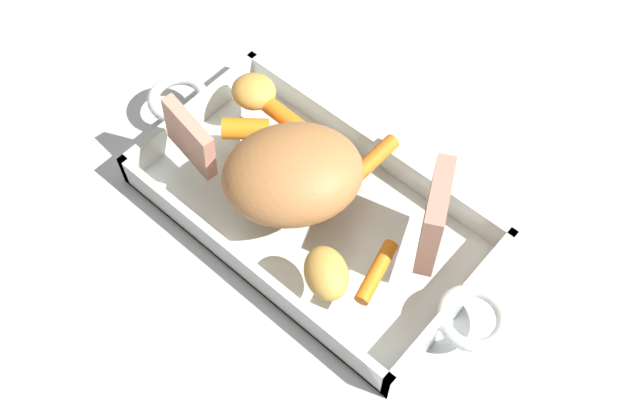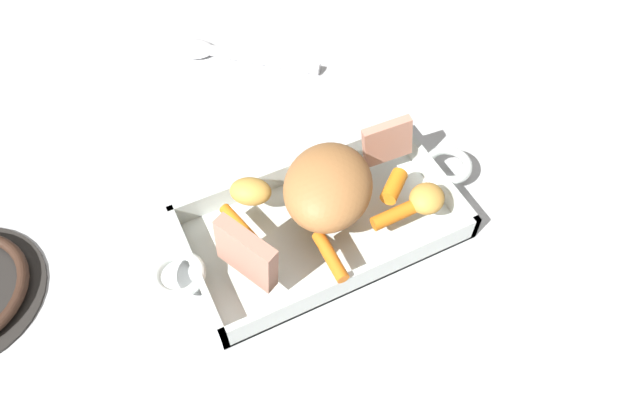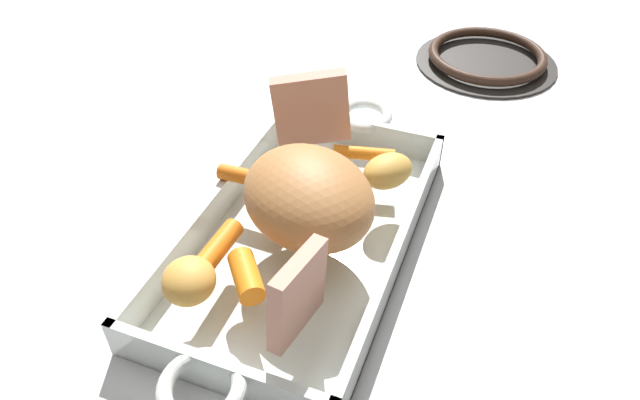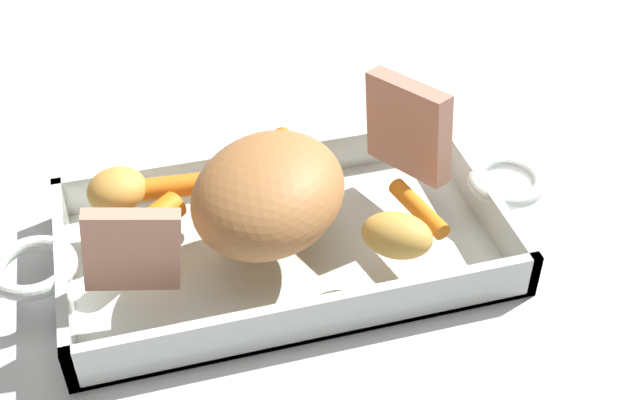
% 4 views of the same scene
% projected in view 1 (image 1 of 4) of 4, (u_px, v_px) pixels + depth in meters
% --- Properties ---
extents(ground_plane, '(1.93, 1.93, 0.00)m').
position_uv_depth(ground_plane, '(312.00, 215.00, 0.77)').
color(ground_plane, silver).
extents(roasting_dish, '(0.46, 0.20, 0.04)m').
position_uv_depth(roasting_dish, '(312.00, 209.00, 0.76)').
color(roasting_dish, silver).
rests_on(roasting_dish, ground_plane).
extents(pork_roast, '(0.17, 0.18, 0.07)m').
position_uv_depth(pork_roast, '(293.00, 174.00, 0.71)').
color(pork_roast, '#AF7340').
rests_on(pork_roast, roasting_dish).
extents(roast_slice_outer, '(0.06, 0.09, 0.09)m').
position_uv_depth(roast_slice_outer, '(435.00, 216.00, 0.68)').
color(roast_slice_outer, tan).
rests_on(roast_slice_outer, roasting_dish).
extents(roast_slice_thin, '(0.08, 0.02, 0.08)m').
position_uv_depth(roast_slice_thin, '(190.00, 138.00, 0.73)').
color(roast_slice_thin, tan).
rests_on(roast_slice_thin, roasting_dish).
extents(baby_carrot_southwest, '(0.03, 0.07, 0.01)m').
position_uv_depth(baby_carrot_southwest, '(376.00, 272.00, 0.68)').
color(baby_carrot_southwest, orange).
rests_on(baby_carrot_southwest, roasting_dish).
extents(baby_carrot_northwest, '(0.06, 0.02, 0.02)m').
position_uv_depth(baby_carrot_northwest, '(287.00, 119.00, 0.78)').
color(baby_carrot_northwest, orange).
rests_on(baby_carrot_northwest, roasting_dish).
extents(baby_carrot_short, '(0.02, 0.07, 0.02)m').
position_uv_depth(baby_carrot_short, '(372.00, 161.00, 0.75)').
color(baby_carrot_short, orange).
rests_on(baby_carrot_short, roasting_dish).
extents(baby_carrot_center_right, '(0.05, 0.05, 0.02)m').
position_uv_depth(baby_carrot_center_right, '(245.00, 129.00, 0.77)').
color(baby_carrot_center_right, orange).
rests_on(baby_carrot_center_right, roasting_dish).
extents(potato_whole, '(0.07, 0.06, 0.03)m').
position_uv_depth(potato_whole, '(326.00, 273.00, 0.67)').
color(potato_whole, gold).
rests_on(potato_whole, roasting_dish).
extents(potato_golden_large, '(0.06, 0.06, 0.03)m').
position_uv_depth(potato_golden_large, '(254.00, 92.00, 0.79)').
color(potato_golden_large, gold).
rests_on(potato_golden_large, roasting_dish).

